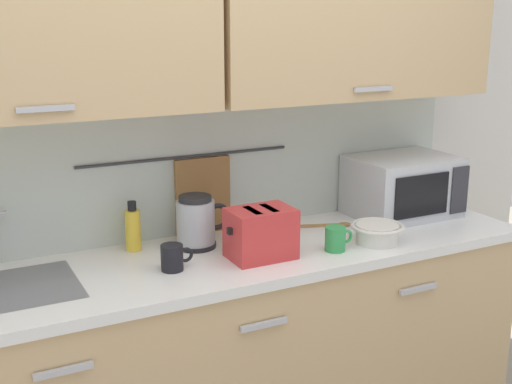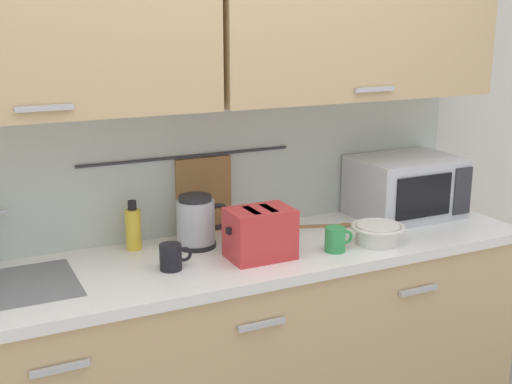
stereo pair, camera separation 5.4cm
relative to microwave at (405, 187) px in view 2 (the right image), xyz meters
The scene contains 10 objects.
counter_unit 1.11m from the microwave, behind, with size 2.53×0.64×0.90m.
back_wall_assembly 1.06m from the microwave, behind, with size 3.70×0.41×2.50m.
microwave is the anchor object (origin of this frame).
electric_kettle 1.00m from the microwave, behind, with size 0.23×0.16×0.21m.
dish_soap_bottle 1.24m from the microwave, behind, with size 0.06×0.06×0.20m.
mug_near_sink 1.18m from the microwave, behind, with size 0.12×0.08×0.09m.
mixing_bowl 0.44m from the microwave, 141.88° to the right, with size 0.21×0.21×0.08m.
toaster 0.85m from the microwave, 166.26° to the right, with size 0.26×0.17×0.19m.
mug_by_kettle 0.61m from the microwave, 153.51° to the right, with size 0.12×0.08×0.09m.
wooden_spoon 0.42m from the microwave, behind, with size 0.27×0.12×0.01m.
Camera 2 is at (-0.95, -1.91, 1.78)m, focal length 46.80 mm.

